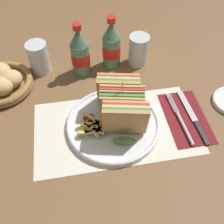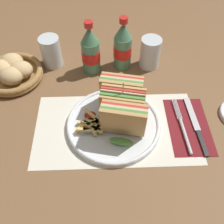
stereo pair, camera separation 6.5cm
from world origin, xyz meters
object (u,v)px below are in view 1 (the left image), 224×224
at_px(fork, 182,122).
at_px(glass_far, 39,59).
at_px(coke_bottle_near, 80,53).
at_px(coke_bottle_far, 111,46).
at_px(glass_near, 138,52).
at_px(bread_basket, 1,82).
at_px(club_sandwich, 121,106).
at_px(knife, 193,116).
at_px(plate_main, 113,124).

bearing_deg(fork, glass_far, 139.31).
relative_size(coke_bottle_near, coke_bottle_far, 1.00).
relative_size(glass_near, bread_basket, 0.54).
relative_size(club_sandwich, glass_near, 1.87).
distance_m(knife, bread_basket, 0.62).
bearing_deg(glass_far, bread_basket, -151.89).
distance_m(knife, coke_bottle_far, 0.36).
bearing_deg(knife, plate_main, 173.93).
distance_m(plate_main, fork, 0.20).
height_order(fork, knife, fork).
height_order(knife, bread_basket, bread_basket).
distance_m(plate_main, coke_bottle_near, 0.27).
height_order(coke_bottle_near, glass_far, coke_bottle_near).
relative_size(plate_main, coke_bottle_far, 1.44).
xyz_separation_m(plate_main, bread_basket, (-0.34, 0.22, 0.02)).
distance_m(plate_main, club_sandwich, 0.07).
height_order(plate_main, fork, plate_main).
xyz_separation_m(coke_bottle_near, coke_bottle_far, (0.11, 0.02, 0.00)).
xyz_separation_m(knife, coke_bottle_near, (-0.31, 0.26, 0.08)).
bearing_deg(bread_basket, glass_far, 28.11).
height_order(coke_bottle_far, glass_far, coke_bottle_far).
bearing_deg(fork, coke_bottle_far, 115.16).
relative_size(knife, coke_bottle_far, 1.11).
height_order(fork, glass_far, glass_far).
bearing_deg(bread_basket, knife, -21.46).
bearing_deg(glass_near, glass_far, 177.04).
distance_m(fork, glass_near, 0.31).
bearing_deg(glass_far, knife, -33.34).
distance_m(knife, glass_far, 0.54).
relative_size(knife, coke_bottle_near, 1.11).
xyz_separation_m(plate_main, knife, (0.24, -0.01, -0.00)).
xyz_separation_m(club_sandwich, bread_basket, (-0.36, 0.21, -0.05)).
distance_m(fork, glass_far, 0.52).
xyz_separation_m(knife, coke_bottle_far, (-0.20, 0.28, 0.08)).
xyz_separation_m(fork, glass_near, (-0.07, 0.30, 0.04)).
height_order(plate_main, knife, plate_main).
relative_size(plate_main, glass_near, 2.51).
distance_m(coke_bottle_near, glass_far, 0.15).
height_order(fork, bread_basket, bread_basket).
relative_size(glass_near, glass_far, 1.00).
bearing_deg(bread_basket, plate_main, -32.74).
relative_size(coke_bottle_far, bread_basket, 0.94).
bearing_deg(glass_far, coke_bottle_far, -3.44).
relative_size(club_sandwich, glass_far, 1.87).
distance_m(club_sandwich, glass_far, 0.36).
bearing_deg(fork, bread_basket, 152.29).
bearing_deg(club_sandwich, coke_bottle_near, 110.79).
height_order(club_sandwich, bread_basket, club_sandwich).
height_order(fork, coke_bottle_near, coke_bottle_near).
distance_m(club_sandwich, glass_near, 0.28).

